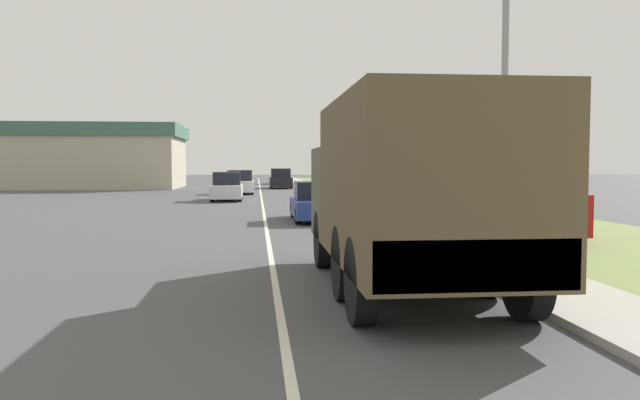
% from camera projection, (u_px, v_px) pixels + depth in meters
% --- Properties ---
extents(ground_plane, '(180.00, 180.00, 0.00)m').
position_uv_depth(ground_plane, '(262.00, 200.00, 36.75)').
color(ground_plane, '#4C4C4F').
extents(lane_centre_stripe, '(0.12, 120.00, 0.00)m').
position_uv_depth(lane_centre_stripe, '(262.00, 200.00, 36.75)').
color(lane_centre_stripe, silver).
rests_on(lane_centre_stripe, ground).
extents(sidewalk_right, '(1.80, 120.00, 0.12)m').
position_uv_depth(sidewalk_right, '(337.00, 199.00, 37.21)').
color(sidewalk_right, '#ADAAA3').
rests_on(sidewalk_right, ground).
extents(grass_strip_right, '(7.00, 120.00, 0.02)m').
position_uv_depth(grass_strip_right, '(409.00, 199.00, 37.66)').
color(grass_strip_right, olive).
rests_on(grass_strip_right, ground).
extents(military_truck, '(2.55, 6.93, 3.09)m').
position_uv_depth(military_truck, '(409.00, 189.00, 10.19)').
color(military_truck, '#474C38').
rests_on(military_truck, ground).
extents(car_nearest_ahead, '(1.76, 4.35, 1.46)m').
position_uv_depth(car_nearest_ahead, '(316.00, 203.00, 23.36)').
color(car_nearest_ahead, navy).
rests_on(car_nearest_ahead, ground).
extents(car_second_ahead, '(1.74, 4.30, 1.66)m').
position_uv_depth(car_second_ahead, '(227.00, 188.00, 36.31)').
color(car_second_ahead, silver).
rests_on(car_second_ahead, ground).
extents(car_third_ahead, '(1.94, 4.19, 1.69)m').
position_uv_depth(car_third_ahead, '(240.00, 183.00, 44.47)').
color(car_third_ahead, silver).
rests_on(car_third_ahead, ground).
extents(car_fourth_ahead, '(1.92, 4.37, 1.75)m').
position_uv_depth(car_fourth_ahead, '(281.00, 179.00, 55.09)').
color(car_fourth_ahead, black).
rests_on(car_fourth_ahead, ground).
extents(car_farthest_ahead, '(1.87, 4.80, 1.49)m').
position_uv_depth(car_farthest_ahead, '(279.00, 178.00, 67.10)').
color(car_farthest_ahead, silver).
rests_on(car_farthest_ahead, ground).
extents(pickup_truck, '(1.98, 5.71, 1.85)m').
position_uv_depth(pickup_truck, '(506.00, 205.00, 18.55)').
color(pickup_truck, maroon).
rests_on(pickup_truck, grass_strip_right).
extents(lamp_post, '(1.69, 0.24, 6.38)m').
position_uv_depth(lamp_post, '(494.00, 73.00, 12.70)').
color(lamp_post, gray).
rests_on(lamp_post, sidewalk_right).
extents(utility_box, '(0.55, 0.45, 0.70)m').
position_uv_depth(utility_box, '(548.00, 242.00, 13.99)').
color(utility_box, '#3D7042').
rests_on(utility_box, grass_strip_right).
extents(building_distant, '(17.32, 10.85, 5.56)m').
position_uv_depth(building_distant, '(84.00, 156.00, 55.38)').
color(building_distant, '#B2A893').
rests_on(building_distant, ground).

